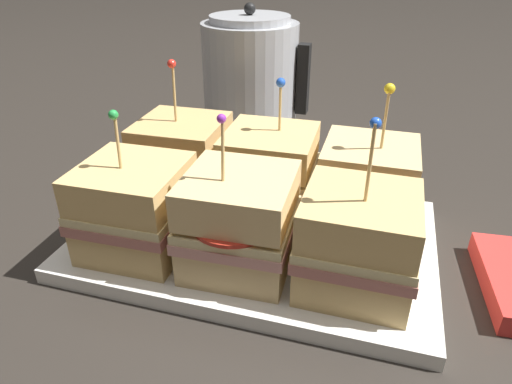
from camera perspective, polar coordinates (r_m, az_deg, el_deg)
name	(u,v)px	position (r m, az deg, el deg)	size (l,w,h in m)	color
ground_plane	(256,245)	(0.56, 0.00, -6.61)	(6.00, 6.00, 0.00)	#2D2823
serving_platter	(256,239)	(0.55, 0.00, -5.86)	(0.41, 0.27, 0.02)	white
sandwich_front_left	(135,208)	(0.52, -14.85, -1.94)	(0.12, 0.12, 0.16)	tan
sandwich_front_center	(238,222)	(0.47, -2.29, -3.76)	(0.12, 0.12, 0.17)	#DBB77A
sandwich_front_right	(357,241)	(0.46, 12.57, -6.06)	(0.11, 0.11, 0.18)	tan
sandwich_back_left	(183,159)	(0.61, -9.11, 4.09)	(0.12, 0.12, 0.18)	tan
sandwich_back_center	(272,172)	(0.57, 1.98, 2.51)	(0.12, 0.12, 0.17)	tan
sandwich_back_right	(367,184)	(0.56, 13.71, 0.96)	(0.11, 0.11, 0.18)	#DBB77A
kettle_steel	(251,78)	(0.85, -0.67, 14.02)	(0.19, 0.17, 0.23)	#B7BABF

